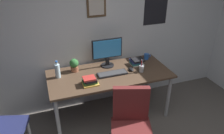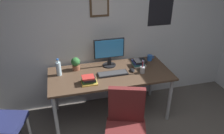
# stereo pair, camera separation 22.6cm
# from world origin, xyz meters

# --- Properties ---
(wall_back) EXTENTS (4.40, 0.10, 2.60)m
(wall_back) POSITION_xyz_m (0.00, 2.15, 1.30)
(wall_back) COLOR silver
(wall_back) RESTS_ON ground_plane
(desk) EXTENTS (1.76, 0.79, 0.74)m
(desk) POSITION_xyz_m (-0.15, 1.67, 0.67)
(desk) COLOR #4C3828
(desk) RESTS_ON ground_plane
(office_chair) EXTENTS (0.58, 0.60, 0.95)m
(office_chair) POSITION_xyz_m (-0.18, 0.83, 0.53)
(office_chair) COLOR #591E1E
(office_chair) RESTS_ON ground_plane
(monitor) EXTENTS (0.46, 0.20, 0.43)m
(monitor) POSITION_xyz_m (-0.11, 1.91, 0.98)
(monitor) COLOR black
(monitor) RESTS_ON desk
(keyboard) EXTENTS (0.43, 0.15, 0.03)m
(keyboard) POSITION_xyz_m (-0.13, 1.63, 0.76)
(keyboard) COLOR black
(keyboard) RESTS_ON desk
(computer_mouse) EXTENTS (0.06, 0.11, 0.04)m
(computer_mouse) POSITION_xyz_m (0.17, 1.65, 0.76)
(computer_mouse) COLOR black
(computer_mouse) RESTS_ON desk
(water_bottle) EXTENTS (0.07, 0.07, 0.25)m
(water_bottle) POSITION_xyz_m (-0.86, 1.80, 0.85)
(water_bottle) COLOR silver
(water_bottle) RESTS_ON desk
(coffee_mug_near) EXTENTS (0.12, 0.08, 0.09)m
(coffee_mug_near) POSITION_xyz_m (0.57, 1.93, 0.79)
(coffee_mug_near) COLOR #2659B2
(coffee_mug_near) RESTS_ON desk
(potted_plant) EXTENTS (0.13, 0.13, 0.20)m
(potted_plant) POSITION_xyz_m (-0.61, 1.90, 0.85)
(potted_plant) COLOR brown
(potted_plant) RESTS_ON desk
(pen_cup) EXTENTS (0.07, 0.07, 0.20)m
(pen_cup) POSITION_xyz_m (0.30, 1.57, 0.80)
(pen_cup) COLOR #9EA0A5
(pen_cup) RESTS_ON desk
(book_stack_left) EXTENTS (0.21, 0.18, 0.11)m
(book_stack_left) POSITION_xyz_m (-0.49, 1.48, 0.79)
(book_stack_left) COLOR gold
(book_stack_left) RESTS_ON desk
(book_stack_right) EXTENTS (0.19, 0.18, 0.10)m
(book_stack_right) POSITION_xyz_m (0.33, 1.79, 0.79)
(book_stack_right) COLOR silver
(book_stack_right) RESTS_ON desk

